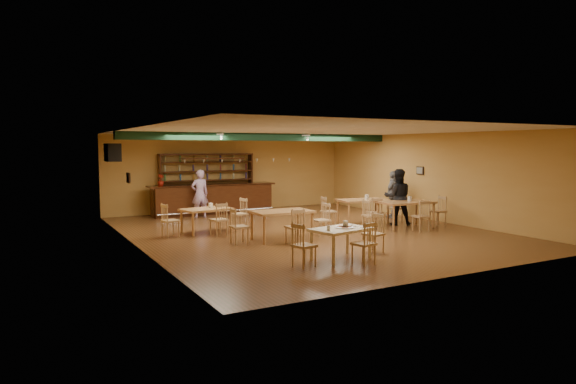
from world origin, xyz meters
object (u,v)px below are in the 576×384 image
dining_table_b (363,211)px  patron_right_a (398,197)px  near_table (341,244)px  patron_bar (200,194)px  dining_table_d (405,214)px  dining_table_c (282,225)px  bar_counter (213,199)px  dining_table_a (206,220)px

dining_table_b → patron_right_a: size_ratio=0.88×
near_table → patron_bar: 8.05m
patron_bar → patron_right_a: (5.10, -4.66, 0.05)m
dining_table_b → dining_table_d: 1.51m
dining_table_d → patron_bar: patron_bar is taller
dining_table_c → patron_right_a: size_ratio=0.88×
dining_table_b → patron_bar: size_ratio=0.93×
bar_counter → patron_right_a: size_ratio=2.66×
bar_counter → dining_table_d: bearing=-55.7°
dining_table_b → patron_bar: bearing=145.9°
dining_table_c → near_table: (0.03, -2.77, -0.05)m
dining_table_b → near_table: size_ratio=1.21×
dining_table_d → near_table: (-4.36, -2.78, -0.06)m
dining_table_d → near_table: 5.17m
dining_table_a → dining_table_c: dining_table_c is taller
dining_table_b → dining_table_c: same height
dining_table_a → patron_right_a: bearing=-25.8°
dining_table_c → dining_table_d: bearing=0.8°
patron_right_a → dining_table_a: bearing=16.5°
patron_bar → patron_right_a: patron_right_a is taller
dining_table_c → patron_right_a: (4.56, 0.58, 0.51)m
dining_table_b → dining_table_c: (-3.76, -1.38, 0.00)m
dining_table_c → dining_table_d: 4.38m
dining_table_d → patron_bar: (-4.93, 5.24, 0.45)m
dining_table_d → near_table: dining_table_d is taller
bar_counter → dining_table_c: size_ratio=3.02×
patron_bar → dining_table_c: bearing=96.4°
near_table → patron_bar: size_ratio=0.77×
dining_table_a → dining_table_d: (5.78, -2.16, 0.06)m
dining_table_c → patron_bar: patron_bar is taller
dining_table_c → patron_right_a: 4.62m
dining_table_a → patron_bar: bearing=63.8°
dining_table_b → dining_table_c: size_ratio=1.00×
dining_table_a → dining_table_d: bearing=-31.4°
dining_table_b → dining_table_a: bearing=179.1°
dining_table_b → patron_right_a: 1.24m
bar_counter → dining_table_a: bar_counter is taller
dining_table_d → patron_right_a: bearing=77.8°
dining_table_d → dining_table_b: bearing=119.0°
bar_counter → dining_table_a: size_ratio=3.39×
dining_table_a → near_table: (1.42, -4.94, -0.00)m
dining_table_a → dining_table_c: 2.57m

